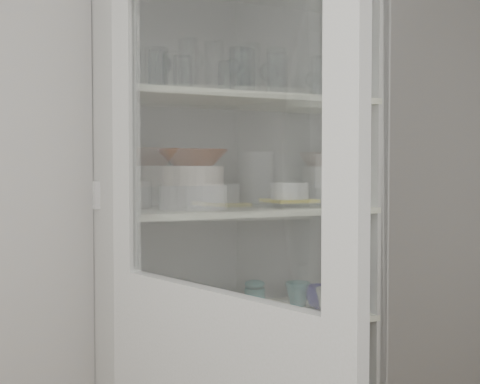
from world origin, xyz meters
name	(u,v)px	position (x,y,z in m)	size (l,w,h in m)	color
wall_back	(170,195)	(0.00, 1.50, 1.30)	(3.60, 0.02, 2.60)	#BEBEBE
pantry_cabinet	(233,290)	(0.20, 1.34, 0.94)	(1.00, 0.45, 2.10)	beige
cupboard_door	(215,380)	(-0.16, 0.62, 0.87)	(0.33, 0.87, 2.00)	beige
tumbler_0	(158,70)	(-0.15, 1.16, 1.72)	(0.06, 0.06, 0.13)	silver
tumbler_1	(158,69)	(-0.15, 1.14, 1.73)	(0.07, 0.07, 0.13)	silver
tumbler_2	(245,73)	(0.17, 1.16, 1.74)	(0.08, 0.08, 0.15)	silver
tumbler_3	(240,71)	(0.14, 1.13, 1.74)	(0.08, 0.08, 0.15)	silver
tumbler_4	(277,75)	(0.30, 1.16, 1.74)	(0.08, 0.08, 0.15)	silver
tumbler_5	(348,81)	(0.58, 1.14, 1.73)	(0.07, 0.07, 0.14)	silver
tumbler_6	(320,78)	(0.47, 1.16, 1.74)	(0.08, 0.08, 0.15)	silver
tumbler_7	(131,72)	(-0.21, 1.26, 1.73)	(0.07, 0.07, 0.14)	silver
tumbler_8	(183,76)	(-0.03, 1.26, 1.73)	(0.07, 0.07, 0.14)	silver
tumbler_9	(227,79)	(0.14, 1.25, 1.73)	(0.06, 0.06, 0.13)	silver
goblet_0	(161,74)	(-0.07, 1.38, 1.75)	(0.08, 0.08, 0.18)	silver
goblet_1	(242,81)	(0.24, 1.35, 1.74)	(0.07, 0.07, 0.15)	silver
goblet_2	(269,81)	(0.37, 1.38, 1.75)	(0.08, 0.08, 0.18)	silver
goblet_3	(313,87)	(0.58, 1.39, 1.74)	(0.07, 0.07, 0.15)	silver
plate_stack_front	(193,197)	(0.00, 1.24, 1.30)	(0.24, 0.24, 0.08)	silver
plate_stack_back	(122,194)	(-0.21, 1.41, 1.31)	(0.21, 0.21, 0.10)	silver
cream_bowl	(193,176)	(0.00, 1.24, 1.38)	(0.22, 0.22, 0.07)	white
terracotta_bowl	(193,158)	(0.00, 1.24, 1.44)	(0.24, 0.24, 0.06)	maroon
glass_platter	(289,204)	(0.39, 1.24, 1.27)	(0.29, 0.29, 0.02)	silver
yellow_trivet	(289,201)	(0.39, 1.24, 1.28)	(0.17, 0.17, 0.01)	gold
white_ramekin	(289,191)	(0.39, 1.24, 1.32)	(0.14, 0.14, 0.06)	silver
grey_bowl_stack	(332,179)	(0.61, 1.29, 1.36)	(0.13, 0.13, 0.20)	silver
mug_blue	(321,297)	(0.52, 1.23, 0.91)	(0.11, 0.11, 0.09)	navy
mug_teal	(298,294)	(0.47, 1.31, 0.91)	(0.10, 0.10, 0.09)	#1A7775
mug_white	(330,301)	(0.51, 1.14, 0.91)	(0.11, 0.11, 0.10)	silver
teal_jar	(255,296)	(0.29, 1.33, 0.91)	(0.08, 0.08, 0.10)	#1A7775
measuring_cups	(193,318)	(-0.01, 1.21, 0.88)	(0.10, 0.10, 0.04)	#ADADAD
white_canister	(144,305)	(-0.16, 1.30, 0.92)	(0.10, 0.10, 0.12)	silver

